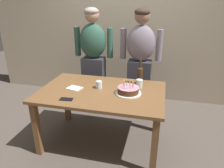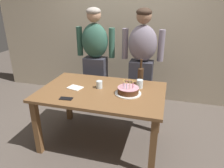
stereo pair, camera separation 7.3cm
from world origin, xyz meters
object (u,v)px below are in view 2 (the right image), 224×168
object	(u,v)px
cell_phone	(66,99)
napkin_stack	(75,88)
wine_bottle	(141,75)
person_woman_cardigan	(141,64)
birthday_cake	(128,91)
water_glass_near	(140,84)
person_man_bearded	(95,60)
water_glass_far	(99,85)

from	to	relation	value
cell_phone	napkin_stack	xyz separation A→B (m)	(-0.03, 0.31, 0.00)
wine_bottle	person_woman_cardigan	xyz separation A→B (m)	(-0.06, 0.46, 0.01)
birthday_cake	napkin_stack	distance (m)	0.67
cell_phone	person_woman_cardigan	distance (m)	1.30
water_glass_near	person_woman_cardigan	distance (m)	0.59
wine_bottle	cell_phone	world-z (taller)	wine_bottle
birthday_cake	cell_phone	bearing A→B (deg)	-153.43
napkin_stack	person_man_bearded	xyz separation A→B (m)	(-0.02, 0.80, 0.13)
water_glass_far	wine_bottle	bearing A→B (deg)	29.09
water_glass_far	person_man_bearded	distance (m)	0.79
napkin_stack	person_woman_cardigan	bearing A→B (deg)	48.63
cell_phone	person_woman_cardigan	world-z (taller)	person_woman_cardigan
birthday_cake	water_glass_far	distance (m)	0.38
water_glass_far	cell_phone	size ratio (longest dim) A/B	0.64
wine_bottle	napkin_stack	bearing A→B (deg)	-155.86
napkin_stack	person_man_bearded	world-z (taller)	person_man_bearded
water_glass_near	person_man_bearded	world-z (taller)	person_man_bearded
person_man_bearded	person_woman_cardigan	size ratio (longest dim) A/B	1.00
person_man_bearded	water_glass_near	bearing A→B (deg)	143.60
napkin_stack	wine_bottle	bearing A→B (deg)	24.14
napkin_stack	water_glass_far	bearing A→B (deg)	15.37
napkin_stack	person_woman_cardigan	xyz separation A→B (m)	(0.71, 0.80, 0.13)
birthday_cake	napkin_stack	xyz separation A→B (m)	(-0.67, -0.01, -0.03)
wine_bottle	napkin_stack	world-z (taller)	wine_bottle
birthday_cake	napkin_stack	world-z (taller)	birthday_cake
water_glass_near	wine_bottle	size ratio (longest dim) A/B	0.31
wine_bottle	cell_phone	distance (m)	0.98
birthday_cake	person_man_bearded	distance (m)	1.05
cell_phone	water_glass_near	bearing A→B (deg)	30.11
water_glass_near	person_woman_cardigan	size ratio (longest dim) A/B	0.06
person_man_bearded	birthday_cake	bearing A→B (deg)	130.85
birthday_cake	water_glass_near	bearing A→B (deg)	63.94
water_glass_far	cell_phone	bearing A→B (deg)	-123.56
napkin_stack	person_woman_cardigan	distance (m)	1.08
wine_bottle	person_man_bearded	size ratio (longest dim) A/B	0.20
birthday_cake	cell_phone	xyz separation A→B (m)	(-0.64, -0.32, -0.03)
birthday_cake	person_woman_cardigan	xyz separation A→B (m)	(0.04, 0.79, 0.09)
person_man_bearded	person_woman_cardigan	distance (m)	0.72
water_glass_near	napkin_stack	size ratio (longest dim) A/B	0.60
wine_bottle	cell_phone	size ratio (longest dim) A/B	2.33
water_glass_far	napkin_stack	xyz separation A→B (m)	(-0.29, -0.08, -0.04)
person_man_bearded	person_woman_cardigan	world-z (taller)	same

